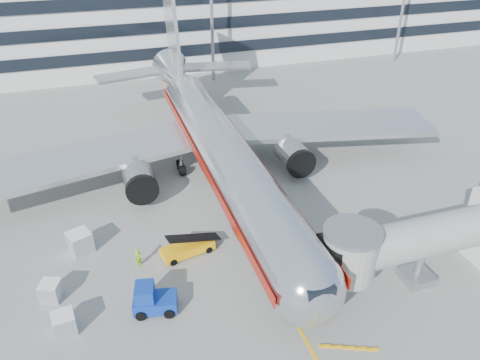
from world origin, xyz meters
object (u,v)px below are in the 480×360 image
object	(u,v)px
cargo_container_right	(80,242)
ramp_worker	(138,258)
main_jet	(215,141)
cargo_container_left	(51,291)
cargo_container_front	(64,323)
baggage_tug	(152,300)
belt_loader	(188,248)

from	to	relation	value
cargo_container_right	ramp_worker	world-z (taller)	cargo_container_right
main_jet	cargo_container_left	world-z (taller)	main_jet
cargo_container_left	cargo_container_front	world-z (taller)	cargo_container_front
baggage_tug	cargo_container_front	world-z (taller)	baggage_tug
belt_loader	ramp_worker	bearing A→B (deg)	-175.36
ramp_worker	cargo_container_right	bearing A→B (deg)	112.32
main_jet	cargo_container_front	world-z (taller)	main_jet
main_jet	baggage_tug	world-z (taller)	main_jet
baggage_tug	ramp_worker	distance (m)	4.97
baggage_tug	cargo_container_front	xyz separation A→B (m)	(-5.93, -0.10, -0.22)
main_jet	cargo_container_left	size ratio (longest dim) A/B	28.72
main_jet	belt_loader	xyz separation A→B (m)	(-5.52, -11.25, -3.62)
cargo_container_right	cargo_container_front	world-z (taller)	cargo_container_right
cargo_container_front	ramp_worker	xyz separation A→B (m)	(5.61, 5.06, 0.07)
belt_loader	cargo_container_front	distance (m)	11.03
baggage_tug	ramp_worker	xyz separation A→B (m)	(-0.32, 4.96, -0.15)
ramp_worker	cargo_container_left	bearing A→B (deg)	164.02
baggage_tug	cargo_container_front	size ratio (longest dim) A/B	2.05
baggage_tug	ramp_worker	bearing A→B (deg)	93.71
main_jet	ramp_worker	xyz separation A→B (m)	(-9.53, -11.57, -3.39)
main_jet	belt_loader	distance (m)	13.04
cargo_container_right	ramp_worker	bearing A→B (deg)	-38.47
main_jet	ramp_worker	distance (m)	15.37
cargo_container_front	main_jet	bearing A→B (deg)	47.68
cargo_container_right	ramp_worker	size ratio (longest dim) A/B	1.33
cargo_container_right	main_jet	bearing A→B (deg)	30.42
main_jet	cargo_container_front	distance (m)	22.76
cargo_container_left	main_jet	bearing A→B (deg)	39.23
cargo_container_left	cargo_container_right	distance (m)	5.43
cargo_container_front	cargo_container_left	bearing A→B (deg)	104.40
baggage_tug	cargo_container_front	distance (m)	5.94
main_jet	cargo_container_left	distance (m)	21.01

